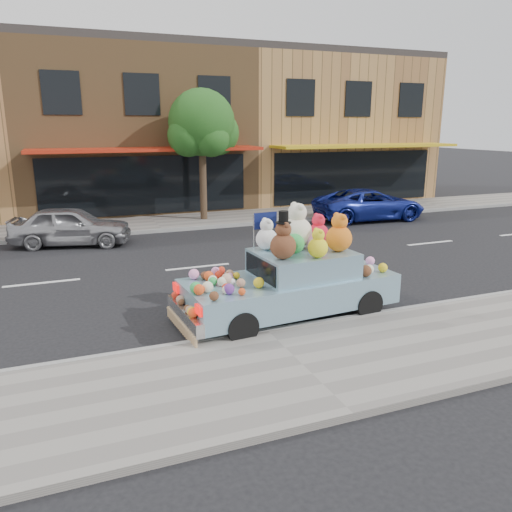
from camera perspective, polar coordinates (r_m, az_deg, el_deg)
name	(u,v)px	position (r m, az deg, el deg)	size (l,w,h in m)	color
ground	(198,267)	(13.95, -6.68, -1.27)	(120.00, 120.00, 0.00)	black
near_sidewalk	(303,368)	(8.21, 5.34, -12.60)	(60.00, 3.00, 0.12)	gray
far_sidewalk	(155,223)	(20.13, -11.45, 3.67)	(60.00, 3.00, 0.12)	gray
near_kerb	(267,332)	(9.44, 1.22, -8.72)	(60.00, 0.12, 0.13)	gray
far_kerb	(163,231)	(18.68, -10.63, 2.88)	(60.00, 0.12, 0.13)	gray
storefront_mid	(130,129)	(25.19, -14.16, 13.90)	(10.00, 9.80, 7.30)	olive
storefront_right	(317,128)	(28.30, 6.98, 14.27)	(10.00, 9.80, 7.30)	#AA7D47
street_tree	(202,128)	(20.26, -6.19, 14.29)	(3.00, 2.70, 5.22)	#38281C
car_silver	(71,226)	(17.33, -20.41, 3.24)	(1.52, 3.78, 1.29)	#9F9FA4
car_blue	(369,204)	(21.27, 12.83, 5.77)	(2.12, 4.60, 1.28)	#1B2A99
art_car	(291,278)	(10.15, 4.06, -2.51)	(4.59, 2.05, 2.29)	black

